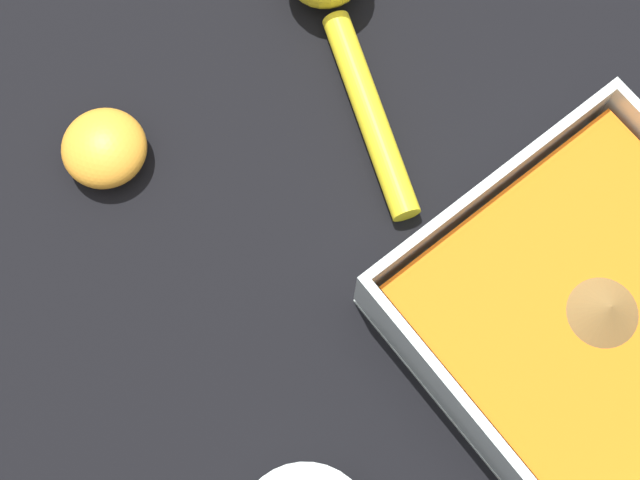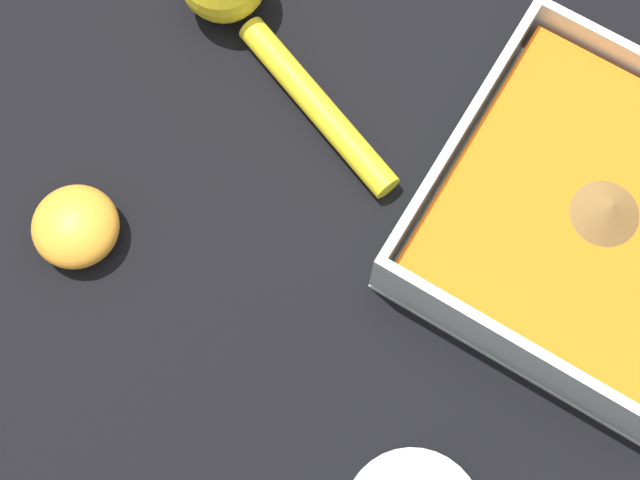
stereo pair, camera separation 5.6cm
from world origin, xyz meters
TOP-DOWN VIEW (x-y plane):
  - ground_plane at (0.00, 0.00)m, footprint 4.00×4.00m
  - square_dish at (-0.01, -0.01)m, footprint 0.21×0.21m
  - lemon_half at (0.16, -0.30)m, footprint 0.06×0.06m

SIDE VIEW (x-z plane):
  - ground_plane at x=0.00m, z-range 0.00..0.00m
  - lemon_half at x=0.16m, z-range 0.00..0.03m
  - square_dish at x=-0.01m, z-range -0.01..0.06m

